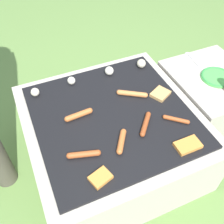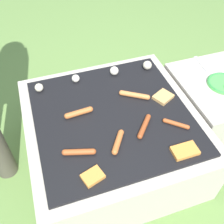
{
  "view_description": "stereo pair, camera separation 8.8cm",
  "coord_description": "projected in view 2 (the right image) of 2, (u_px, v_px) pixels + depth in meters",
  "views": [
    {
      "loc": [
        -0.39,
        -0.9,
        1.49
      ],
      "look_at": [
        0.0,
        0.0,
        0.43
      ],
      "focal_mm": 42.0,
      "sensor_mm": 36.0,
      "label": 1
    },
    {
      "loc": [
        -0.31,
        -0.93,
        1.49
      ],
      "look_at": [
        0.0,
        0.0,
        0.43
      ],
      "focal_mm": 42.0,
      "sensor_mm": 36.0,
      "label": 2
    }
  ],
  "objects": [
    {
      "name": "ground_plane",
      "position": [
        112.0,
        156.0,
        1.76
      ],
      "size": [
        14.0,
        14.0,
        0.0
      ],
      "primitive_type": "plane",
      "color": "#608442"
    },
    {
      "name": "grill",
      "position": [
        112.0,
        137.0,
        1.61
      ],
      "size": [
        0.96,
        0.96,
        0.41
      ],
      "color": "#B2AA9E",
      "rests_on": "ground_plane"
    },
    {
      "name": "side_ledge",
      "position": [
        213.0,
        105.0,
        1.79
      ],
      "size": [
        0.5,
        0.58,
        0.41
      ],
      "color": "#B2AA9E",
      "rests_on": "ground_plane"
    },
    {
      "name": "sausage_mid_left",
      "position": [
        118.0,
        142.0,
        1.31
      ],
      "size": [
        0.1,
        0.13,
        0.03
      ],
      "color": "#B7602D",
      "rests_on": "grill"
    },
    {
      "name": "sausage_front_left",
      "position": [
        134.0,
        95.0,
        1.54
      ],
      "size": [
        0.16,
        0.12,
        0.03
      ],
      "color": "#C6753D",
      "rests_on": "grill"
    },
    {
      "name": "sausage_back_right",
      "position": [
        79.0,
        113.0,
        1.45
      ],
      "size": [
        0.17,
        0.04,
        0.03
      ],
      "color": "#B7602D",
      "rests_on": "grill"
    },
    {
      "name": "sausage_front_right",
      "position": [
        79.0,
        152.0,
        1.27
      ],
      "size": [
        0.16,
        0.07,
        0.03
      ],
      "color": "#A34C23",
      "rests_on": "grill"
    },
    {
      "name": "sausage_front_center",
      "position": [
        144.0,
        126.0,
        1.38
      ],
      "size": [
        0.12,
        0.14,
        0.03
      ],
      "color": "#93421E",
      "rests_on": "grill"
    },
    {
      "name": "sausage_mid_right",
      "position": [
        176.0,
        124.0,
        1.4
      ],
      "size": [
        0.12,
        0.11,
        0.02
      ],
      "color": "#A34C23",
      "rests_on": "grill"
    },
    {
      "name": "bread_slice_left",
      "position": [
        185.0,
        151.0,
        1.28
      ],
      "size": [
        0.13,
        0.08,
        0.02
      ],
      "color": "#D18438",
      "rests_on": "grill"
    },
    {
      "name": "bread_slice_right",
      "position": [
        163.0,
        97.0,
        1.54
      ],
      "size": [
        0.13,
        0.13,
        0.02
      ],
      "color": "tan",
      "rests_on": "grill"
    },
    {
      "name": "bread_slice_center",
      "position": [
        93.0,
        176.0,
        1.18
      ],
      "size": [
        0.11,
        0.1,
        0.02
      ],
      "color": "#D18438",
      "rests_on": "grill"
    },
    {
      "name": "mushroom_row",
      "position": [
        103.0,
        74.0,
        1.66
      ],
      "size": [
        0.76,
        0.08,
        0.06
      ],
      "color": "beige",
      "rests_on": "grill"
    },
    {
      "name": "plate_colorful",
      "position": [
        224.0,
        83.0,
        1.63
      ],
      "size": [
        0.2,
        0.2,
        0.02
      ],
      "color": "#4CB24C",
      "rests_on": "side_ledge"
    },
    {
      "name": "fork_utensil",
      "position": [
        200.0,
        63.0,
        1.78
      ],
      "size": [
        0.03,
        0.17,
        0.01
      ],
      "color": "silver",
      "rests_on": "side_ledge"
    }
  ]
}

